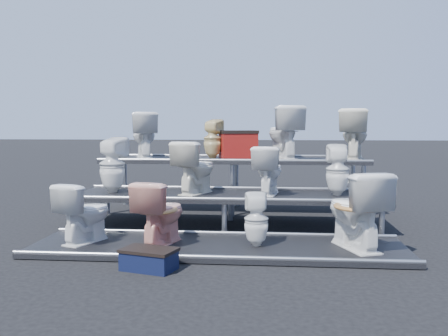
# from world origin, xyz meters

# --- Properties ---
(ground) EXTENTS (80.00, 80.00, 0.00)m
(ground) POSITION_xyz_m (0.00, 0.00, 0.00)
(ground) COLOR black
(ground) RESTS_ON ground
(tier_front) EXTENTS (4.20, 1.20, 0.06)m
(tier_front) POSITION_xyz_m (0.00, -1.30, 0.03)
(tier_front) COLOR black
(tier_front) RESTS_ON ground
(tier_mid) EXTENTS (4.20, 1.20, 0.46)m
(tier_mid) POSITION_xyz_m (0.00, 0.00, 0.23)
(tier_mid) COLOR black
(tier_mid) RESTS_ON ground
(tier_back) EXTENTS (4.20, 1.20, 0.86)m
(tier_back) POSITION_xyz_m (0.00, 1.30, 0.43)
(tier_back) COLOR black
(tier_back) RESTS_ON ground
(toilet_0) EXTENTS (0.61, 0.77, 0.69)m
(toilet_0) POSITION_xyz_m (-1.54, -1.30, 0.41)
(toilet_0) COLOR white
(toilet_0) RESTS_ON tier_front
(toilet_1) EXTENTS (0.59, 0.80, 0.72)m
(toilet_1) POSITION_xyz_m (-0.65, -1.30, 0.42)
(toilet_1) COLOR #E49C89
(toilet_1) RESTS_ON tier_front
(toilet_2) EXTENTS (0.29, 0.30, 0.60)m
(toilet_2) POSITION_xyz_m (0.43, -1.30, 0.36)
(toilet_2) COLOR white
(toilet_2) RESTS_ON tier_front
(toilet_3) EXTENTS (0.74, 0.95, 0.85)m
(toilet_3) POSITION_xyz_m (1.51, -1.30, 0.49)
(toilet_3) COLOR white
(toilet_3) RESTS_ON tier_front
(toilet_4) EXTENTS (0.46, 0.46, 0.78)m
(toilet_4) POSITION_xyz_m (-1.62, 0.00, 0.85)
(toilet_4) COLOR white
(toilet_4) RESTS_ON tier_mid
(toilet_5) EXTENTS (0.64, 0.81, 0.73)m
(toilet_5) POSITION_xyz_m (-0.45, 0.00, 0.82)
(toilet_5) COLOR white
(toilet_5) RESTS_ON tier_mid
(toilet_6) EXTENTS (0.47, 0.70, 0.67)m
(toilet_6) POSITION_xyz_m (0.56, 0.00, 0.79)
(toilet_6) COLOR white
(toilet_6) RESTS_ON tier_mid
(toilet_7) EXTENTS (0.31, 0.32, 0.69)m
(toilet_7) POSITION_xyz_m (1.49, 0.00, 0.81)
(toilet_7) COLOR white
(toilet_7) RESTS_ON tier_mid
(toilet_8) EXTENTS (0.64, 0.84, 0.75)m
(toilet_8) POSITION_xyz_m (-1.50, 1.30, 1.24)
(toilet_8) COLOR white
(toilet_8) RESTS_ON tier_back
(toilet_9) EXTENTS (0.38, 0.38, 0.65)m
(toilet_9) POSITION_xyz_m (-0.36, 1.30, 1.18)
(toilet_9) COLOR #DDC889
(toilet_9) RESTS_ON tier_back
(toilet_10) EXTENTS (0.69, 0.93, 0.85)m
(toilet_10) POSITION_xyz_m (0.79, 1.30, 1.28)
(toilet_10) COLOR white
(toilet_10) RESTS_ON tier_back
(toilet_11) EXTENTS (0.60, 0.86, 0.80)m
(toilet_11) POSITION_xyz_m (1.90, 1.30, 1.26)
(toilet_11) COLOR white
(toilet_11) RESTS_ON tier_back
(red_crate) EXTENTS (0.67, 0.59, 0.41)m
(red_crate) POSITION_xyz_m (0.05, 1.37, 1.06)
(red_crate) COLOR maroon
(red_crate) RESTS_ON tier_back
(step_stool) EXTENTS (0.57, 0.43, 0.18)m
(step_stool) POSITION_xyz_m (-0.59, -2.12, 0.09)
(step_stool) COLOR black
(step_stool) RESTS_ON ground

